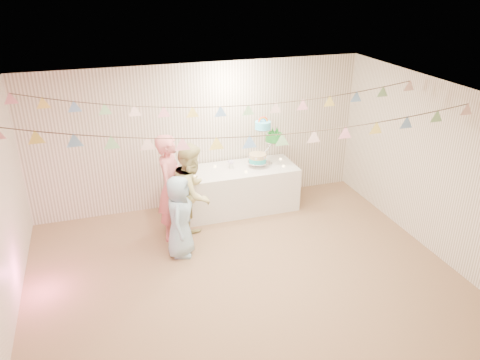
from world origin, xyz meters
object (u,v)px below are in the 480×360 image
object	(u,v)px
person_adult_a	(171,188)
person_adult_b	(192,193)
table	(237,189)
person_child	(180,217)
cake_stand	(265,145)

from	to	relation	value
person_adult_a	person_adult_b	distance (m)	0.35
table	person_adult_a	distance (m)	1.48
table	person_adult_a	xyz separation A→B (m)	(-1.27, -0.60, 0.48)
table	person_child	size ratio (longest dim) A/B	1.64
person_adult_b	person_child	bearing A→B (deg)	171.18
person_child	cake_stand	bearing A→B (deg)	-35.78
cake_stand	person_adult_b	world-z (taller)	person_adult_b
cake_stand	person_adult_b	distance (m)	1.76
cake_stand	person_adult_b	xyz separation A→B (m)	(-1.52, -0.82, -0.35)
table	person_adult_a	bearing A→B (deg)	-154.64
person_child	table	bearing A→B (deg)	-26.90
table	person_adult_a	world-z (taller)	person_adult_a
table	person_adult_b	size ratio (longest dim) A/B	1.30
person_adult_a	table	bearing A→B (deg)	-38.16
person_adult_a	person_adult_b	xyz separation A→B (m)	(0.30, -0.17, -0.06)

